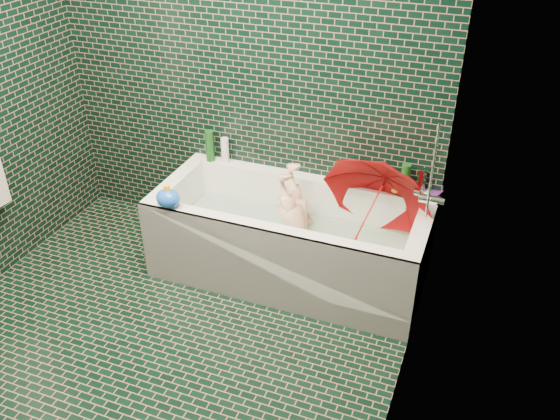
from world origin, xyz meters
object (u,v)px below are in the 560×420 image
at_px(child, 298,230).
at_px(umbrella, 370,211).
at_px(rubber_duck, 398,188).
at_px(bath_toy, 168,198).
at_px(bathtub, 289,247).

distance_m(child, umbrella, 0.51).
relative_size(rubber_duck, bath_toy, 0.61).
xyz_separation_m(child, rubber_duck, (0.55, 0.27, 0.28)).
bearing_deg(bath_toy, bathtub, 47.59).
height_order(bathtub, umbrella, umbrella).
bearing_deg(rubber_duck, child, -139.69).
height_order(umbrella, bath_toy, umbrella).
xyz_separation_m(bathtub, bath_toy, (-0.65, -0.32, 0.40)).
distance_m(bathtub, child, 0.12).
distance_m(bathtub, bath_toy, 0.83).
relative_size(umbrella, bath_toy, 3.57).
relative_size(bathtub, umbrella, 2.60).
xyz_separation_m(child, bath_toy, (-0.69, -0.39, 0.30)).
bearing_deg(rubber_duck, bathtub, -136.30).
xyz_separation_m(umbrella, bath_toy, (-1.13, -0.38, 0.06)).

